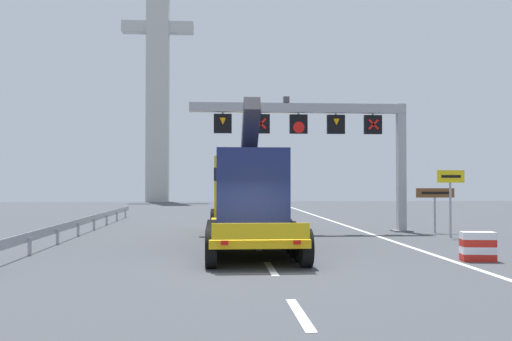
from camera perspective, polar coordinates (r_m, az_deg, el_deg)
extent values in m
plane|color=#424449|center=(16.61, -0.38, -9.58)|extent=(112.00, 112.00, 0.00)
cube|color=silver|center=(10.78, 4.42, -14.14)|extent=(0.20, 2.60, 0.01)
cube|color=silver|center=(16.17, 1.51, -9.79)|extent=(0.20, 2.60, 0.01)
cube|color=silver|center=(21.63, 0.09, -7.61)|extent=(0.20, 2.60, 0.01)
cube|color=silver|center=(27.11, -0.75, -6.31)|extent=(0.20, 2.60, 0.01)
cube|color=silver|center=(32.60, -1.30, -5.45)|extent=(0.20, 2.60, 0.01)
cube|color=silver|center=(38.10, -1.70, -4.84)|extent=(0.20, 2.60, 0.01)
cube|color=silver|center=(43.61, -1.99, -4.38)|extent=(0.20, 2.60, 0.01)
cube|color=silver|center=(49.12, -2.22, -4.02)|extent=(0.20, 2.60, 0.01)
cube|color=silver|center=(29.40, 10.31, -5.90)|extent=(0.20, 63.00, 0.01)
cube|color=#9EA0A5|center=(28.97, 14.33, 0.28)|extent=(0.40, 0.40, 6.30)
cube|color=slate|center=(29.05, 14.36, -5.87)|extent=(0.90, 0.90, 0.08)
cube|color=#9EA0A5|center=(28.01, 4.27, 6.25)|extent=(10.61, 0.44, 0.44)
cube|color=#4C4C51|center=(27.99, 3.04, 7.08)|extent=(0.28, 0.40, 0.28)
cube|color=black|center=(28.68, 11.62, 4.52)|extent=(0.86, 0.24, 0.93)
cube|color=#9EA0A5|center=(28.74, 11.61, 5.54)|extent=(0.08, 0.08, 0.16)
cube|color=red|center=(28.56, 11.69, 4.54)|extent=(0.54, 0.02, 0.54)
cube|color=red|center=(28.56, 11.69, 4.54)|extent=(0.54, 0.02, 0.54)
cube|color=black|center=(28.25, 7.99, 4.59)|extent=(0.86, 0.24, 0.93)
cube|color=#9EA0A5|center=(28.30, 7.99, 5.63)|extent=(0.08, 0.08, 0.16)
cone|color=orange|center=(28.13, 8.05, 4.81)|extent=(0.31, 0.31, 0.33)
cube|color=black|center=(27.92, 4.27, 4.65)|extent=(0.86, 0.24, 0.93)
cube|color=#9EA0A5|center=(27.98, 4.27, 5.70)|extent=(0.08, 0.08, 0.16)
cone|color=red|center=(27.78, 4.31, 4.33)|extent=(0.55, 0.02, 0.55)
cube|color=black|center=(27.72, 0.48, 4.69)|extent=(0.86, 0.24, 0.93)
cube|color=#9EA0A5|center=(27.77, 0.48, 5.75)|extent=(0.08, 0.08, 0.16)
cube|color=red|center=(27.59, 0.50, 4.72)|extent=(0.54, 0.02, 0.54)
cube|color=red|center=(27.59, 0.50, 4.72)|extent=(0.54, 0.02, 0.54)
cube|color=black|center=(27.63, -3.35, 4.71)|extent=(0.86, 0.24, 0.93)
cube|color=#9EA0A5|center=(27.69, -3.35, 5.77)|extent=(0.08, 0.08, 0.16)
cone|color=orange|center=(27.51, -3.35, 4.93)|extent=(0.31, 0.31, 0.33)
cube|color=yellow|center=(20.74, -0.68, -5.88)|extent=(2.81, 10.40, 0.24)
cube|color=yellow|center=(15.46, 0.49, -6.10)|extent=(2.66, 0.08, 0.44)
cylinder|color=black|center=(16.25, -4.53, -7.81)|extent=(0.32, 1.10, 1.10)
cylinder|color=black|center=(16.45, 5.00, -7.73)|extent=(0.32, 1.10, 1.10)
cylinder|color=black|center=(17.29, -4.50, -7.41)|extent=(0.32, 1.10, 1.10)
cylinder|color=black|center=(17.48, 4.46, -7.34)|extent=(0.32, 1.10, 1.10)
cylinder|color=black|center=(18.33, -4.48, -7.05)|extent=(0.32, 1.10, 1.10)
cylinder|color=black|center=(18.51, 3.97, -7.00)|extent=(0.32, 1.10, 1.10)
cylinder|color=black|center=(19.38, -4.46, -6.74)|extent=(0.32, 1.10, 1.10)
cylinder|color=black|center=(19.55, 3.54, -6.69)|extent=(0.32, 1.10, 1.10)
cylinder|color=black|center=(20.42, -4.44, -6.45)|extent=(0.32, 1.10, 1.10)
cylinder|color=black|center=(20.59, 3.15, -6.41)|extent=(0.32, 1.10, 1.10)
cube|color=gold|center=(27.77, -1.55, -1.86)|extent=(2.58, 3.20, 3.10)
cube|color=black|center=(27.77, -1.55, -0.42)|extent=(2.61, 3.22, 0.60)
cylinder|color=black|center=(28.68, -4.21, -4.94)|extent=(0.34, 1.10, 1.10)
cylinder|color=black|center=(28.79, 0.95, -4.93)|extent=(0.34, 1.10, 1.10)
cylinder|color=black|center=(26.68, -4.22, -5.22)|extent=(0.34, 1.10, 1.10)
cylinder|color=black|center=(26.80, 1.32, -5.20)|extent=(0.34, 1.10, 1.10)
cube|color=navy|center=(21.08, -0.74, -1.80)|extent=(2.39, 5.72, 2.70)
cube|color=#2D2D33|center=(20.29, -0.60, 3.69)|extent=(0.56, 2.94, 2.29)
cube|color=red|center=(15.41, -3.17, -7.24)|extent=(0.20, 0.06, 0.12)
cube|color=red|center=(15.56, 4.13, -7.18)|extent=(0.20, 0.06, 0.12)
cylinder|color=#9EA0A5|center=(26.49, 18.88, -3.17)|extent=(0.10, 0.10, 2.96)
cube|color=yellow|center=(26.42, 18.91, -0.57)|extent=(1.22, 0.06, 0.55)
cube|color=black|center=(26.39, 18.94, -0.56)|extent=(0.88, 0.01, 0.12)
cylinder|color=#9EA0A5|center=(28.66, 17.47, -3.84)|extent=(0.10, 0.10, 2.14)
cube|color=brown|center=(28.58, 17.50, -2.15)|extent=(1.86, 0.06, 0.45)
cube|color=black|center=(28.54, 17.53, -2.15)|extent=(1.34, 0.01, 0.12)
cube|color=red|center=(18.95, 21.32, -8.12)|extent=(1.06, 0.64, 0.23)
cube|color=white|center=(18.92, 21.32, -7.44)|extent=(1.06, 0.64, 0.22)
cube|color=red|center=(18.90, 21.31, -6.76)|extent=(1.06, 0.64, 0.23)
cube|color=white|center=(18.88, 21.31, -6.08)|extent=(1.06, 0.64, 0.23)
cube|color=#999EA3|center=(28.44, -16.71, -4.82)|extent=(0.04, 26.59, 0.32)
cube|color=#999EA3|center=(20.45, -21.71, -7.07)|extent=(0.10, 0.10, 0.60)
cube|color=#999EA3|center=(23.62, -19.25, -6.29)|extent=(0.10, 0.10, 0.60)
cube|color=#999EA3|center=(26.83, -17.37, -5.68)|extent=(0.10, 0.10, 0.60)
cube|color=#999EA3|center=(30.07, -15.90, -5.20)|extent=(0.10, 0.10, 0.60)
cube|color=#999EA3|center=(33.32, -14.72, -4.81)|extent=(0.10, 0.10, 0.60)
cube|color=#999EA3|center=(36.58, -13.75, -4.49)|extent=(0.10, 0.10, 0.60)
cube|color=#999EA3|center=(39.86, -12.94, -4.22)|extent=(0.10, 0.10, 0.60)
cube|color=#B7B7B2|center=(74.52, -9.79, 10.73)|extent=(2.80, 2.00, 35.61)
cube|color=#B7B7B2|center=(75.52, -9.78, 13.90)|extent=(9.00, 1.60, 1.40)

